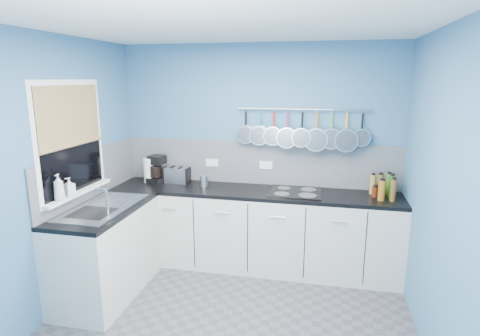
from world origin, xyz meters
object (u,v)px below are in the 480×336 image
at_px(soap_bottle_b, 69,187).
at_px(toaster, 177,175).
at_px(soap_bottle_a, 59,187).
at_px(paper_towel, 149,170).
at_px(coffee_maker, 157,169).
at_px(hob, 295,192).
at_px(canister, 204,181).

bearing_deg(soap_bottle_b, toaster, 63.95).
bearing_deg(soap_bottle_a, soap_bottle_b, 90.00).
xyz_separation_m(paper_towel, coffee_maker, (0.09, 0.01, 0.02)).
height_order(paper_towel, hob, paper_towel).
height_order(coffee_maker, hob, coffee_maker).
height_order(coffee_maker, toaster, coffee_maker).
bearing_deg(canister, soap_bottle_a, -127.96).
distance_m(soap_bottle_b, canister, 1.45).
relative_size(soap_bottle_a, toaster, 0.85).
xyz_separation_m(coffee_maker, canister, (0.61, -0.07, -0.09)).
height_order(coffee_maker, canister, coffee_maker).
xyz_separation_m(soap_bottle_a, coffee_maker, (0.35, 1.29, -0.11)).
relative_size(canister, hob, 0.24).
relative_size(paper_towel, coffee_maker, 0.91).
distance_m(soap_bottle_b, hob, 2.27).
distance_m(soap_bottle_b, toaster, 1.33).
xyz_separation_m(coffee_maker, hob, (1.65, -0.09, -0.15)).
distance_m(coffee_maker, toaster, 0.25).
height_order(paper_towel, coffee_maker, coffee_maker).
bearing_deg(hob, canister, 178.75).
relative_size(coffee_maker, toaster, 1.13).
bearing_deg(soap_bottle_a, coffee_maker, 74.99).
height_order(soap_bottle_a, canister, soap_bottle_a).
relative_size(coffee_maker, hob, 0.57).
xyz_separation_m(soap_bottle_a, paper_towel, (0.25, 1.28, -0.12)).
distance_m(soap_bottle_a, paper_towel, 1.31).
distance_m(toaster, canister, 0.39).
height_order(soap_bottle_b, coffee_maker, soap_bottle_b).
distance_m(canister, hob, 1.05).
bearing_deg(paper_towel, hob, -2.70).
bearing_deg(coffee_maker, hob, 10.10).
xyz_separation_m(soap_bottle_b, canister, (0.95, 1.08, -0.17)).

